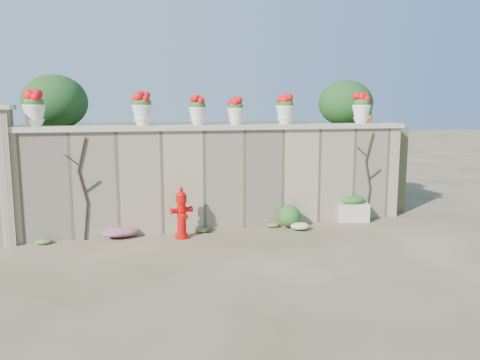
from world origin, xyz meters
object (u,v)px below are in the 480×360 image
object	(u,v)px
planter_box	(353,209)
urn_pot_0	(34,109)
fire_hydrant	(182,213)
terracotta_pot	(367,117)

from	to	relation	value
planter_box	urn_pot_0	size ratio (longest dim) A/B	1.22
fire_hydrant	terracotta_pot	bearing A→B (deg)	-7.83
fire_hydrant	terracotta_pot	distance (m)	4.60
planter_box	urn_pot_0	world-z (taller)	urn_pot_0
fire_hydrant	urn_pot_0	bearing A→B (deg)	151.35
planter_box	terracotta_pot	xyz separation A→B (m)	(0.41, 0.25, 1.98)
terracotta_pot	fire_hydrant	bearing A→B (deg)	-172.17
fire_hydrant	planter_box	size ratio (longest dim) A/B	1.28
urn_pot_0	planter_box	bearing A→B (deg)	-2.27
urn_pot_0	terracotta_pot	distance (m)	6.72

